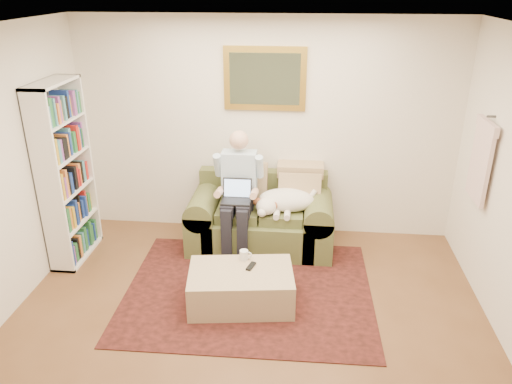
% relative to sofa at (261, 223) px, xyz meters
% --- Properties ---
extents(room_shell, '(4.51, 5.00, 2.61)m').
position_rel_sofa_xyz_m(room_shell, '(0.01, -1.69, 1.01)').
color(room_shell, brown).
rests_on(room_shell, ground).
extents(rug, '(2.51, 2.03, 0.01)m').
position_rel_sofa_xyz_m(rug, '(-0.03, -0.97, -0.28)').
color(rug, black).
rests_on(rug, room_shell).
extents(sofa, '(1.67, 0.85, 1.00)m').
position_rel_sofa_xyz_m(sofa, '(0.00, 0.00, 0.00)').
color(sofa, brown).
rests_on(sofa, room_shell).
extents(seated_man, '(0.55, 0.78, 1.40)m').
position_rel_sofa_xyz_m(seated_man, '(-0.25, -0.15, 0.41)').
color(seated_man, '#8CB6D8').
rests_on(seated_man, sofa).
extents(laptop, '(0.32, 0.26, 0.23)m').
position_rel_sofa_xyz_m(laptop, '(-0.25, -0.22, 0.45)').
color(laptop, black).
rests_on(laptop, seated_man).
extents(sleeping_dog, '(0.69, 0.43, 0.25)m').
position_rel_sofa_xyz_m(sleeping_dog, '(0.30, -0.08, 0.35)').
color(sleeping_dog, white).
rests_on(sleeping_dog, sofa).
extents(ottoman, '(1.07, 0.76, 0.36)m').
position_rel_sofa_xyz_m(ottoman, '(-0.08, -1.19, -0.11)').
color(ottoman, '#C6B384').
rests_on(ottoman, room_shell).
extents(coffee_mug, '(0.08, 0.08, 0.10)m').
position_rel_sofa_xyz_m(coffee_mug, '(-0.08, -0.96, 0.13)').
color(coffee_mug, white).
rests_on(coffee_mug, ottoman).
extents(tv_remote, '(0.09, 0.16, 0.02)m').
position_rel_sofa_xyz_m(tv_remote, '(0.01, -1.10, 0.09)').
color(tv_remote, black).
rests_on(tv_remote, ottoman).
extents(bookshelf, '(0.28, 0.80, 2.00)m').
position_rel_sofa_xyz_m(bookshelf, '(-2.09, -0.44, 0.71)').
color(bookshelf, white).
rests_on(bookshelf, room_shell).
extents(wall_mirror, '(0.94, 0.04, 0.72)m').
position_rel_sofa_xyz_m(wall_mirror, '(-0.00, 0.43, 1.61)').
color(wall_mirror, gold).
rests_on(wall_mirror, room_shell).
extents(hanging_shirt, '(0.06, 0.52, 0.90)m').
position_rel_sofa_xyz_m(hanging_shirt, '(2.20, -0.44, 1.06)').
color(hanging_shirt, beige).
rests_on(hanging_shirt, room_shell).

